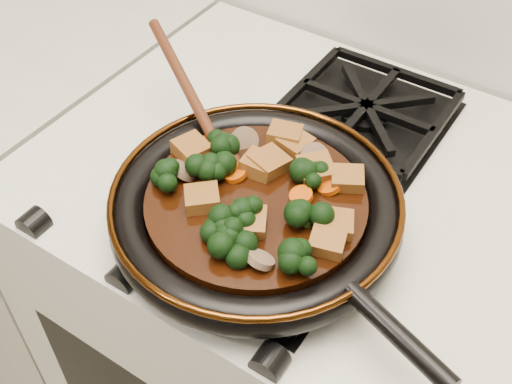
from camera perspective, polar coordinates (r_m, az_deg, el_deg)
The scene contains 35 objects.
stove at distance 1.23m, azimuth 4.06°, elevation -13.53°, with size 0.76×0.60×0.90m, color beige.
burner_grate_front at distance 0.78m, azimuth 0.58°, elevation -3.54°, with size 0.23×0.23×0.03m, color black, non-canonical shape.
burner_grate_back at distance 0.97m, azimuth 9.73°, elevation 7.10°, with size 0.23×0.23×0.03m, color black, non-canonical shape.
skillet at distance 0.77m, azimuth 0.09°, elevation -1.45°, with size 0.47×0.35×0.05m.
braising_sauce at distance 0.76m, azimuth 0.00°, elevation -1.10°, with size 0.26×0.26×0.02m, color black.
tofu_cube_0 at distance 0.83m, azimuth 2.56°, elevation 4.95°, with size 0.04×0.04×0.02m, color brown.
tofu_cube_1 at distance 0.82m, azimuth 3.46°, elevation 4.26°, with size 0.04×0.04×0.02m, color brown.
tofu_cube_2 at distance 0.71m, azimuth 6.34°, elevation -4.57°, with size 0.04×0.03×0.02m, color brown.
tofu_cube_3 at distance 0.75m, azimuth -4.79°, elevation -0.64°, with size 0.04×0.04×0.02m, color brown.
tofu_cube_4 at distance 0.79m, azimuth 1.14°, elevation 2.52°, with size 0.04×0.04×0.02m, color brown.
tofu_cube_5 at distance 0.72m, azimuth -0.60°, elevation -2.77°, with size 0.04×0.04×0.02m, color brown.
tofu_cube_6 at distance 0.78m, azimuth 5.32°, elevation 1.94°, with size 0.04×0.04×0.02m, color brown.
tofu_cube_7 at distance 0.73m, azimuth 7.25°, elevation -2.92°, with size 0.04×0.03×0.02m, color brown.
tofu_cube_8 at distance 0.78m, azimuth 8.12°, elevation 1.10°, with size 0.04×0.03×0.02m, color brown.
tofu_cube_9 at distance 0.81m, azimuth -5.73°, elevation 3.77°, with size 0.04×0.04×0.02m, color brown.
tofu_cube_10 at distance 0.79m, azimuth 0.27°, elevation 2.40°, with size 0.04×0.04×0.02m, color brown.
broccoli_floret_0 at distance 0.73m, azimuth -1.26°, elevation -1.75°, with size 0.06×0.06×0.06m, color black, non-canonical shape.
broccoli_floret_1 at distance 0.80m, azimuth -3.21°, elevation 3.66°, with size 0.06×0.06×0.05m, color black, non-canonical shape.
broccoli_floret_2 at distance 0.77m, azimuth 4.59°, elevation 1.51°, with size 0.06×0.06×0.05m, color black, non-canonical shape.
broccoli_floret_3 at distance 0.77m, azimuth -8.22°, elevation 1.15°, with size 0.06×0.06×0.05m, color black, non-canonical shape.
broccoli_floret_4 at distance 0.72m, azimuth -3.83°, elevation -3.02°, with size 0.06×0.06×0.05m, color black, non-canonical shape.
broccoli_floret_5 at distance 0.70m, azimuth -1.96°, elevation -4.76°, with size 0.06×0.06×0.05m, color black, non-canonical shape.
broccoli_floret_6 at distance 0.69m, azimuth 4.19°, elevation -6.16°, with size 0.06×0.06×0.05m, color black, non-canonical shape.
broccoli_floret_7 at distance 0.72m, azimuth 4.57°, elevation -2.34°, with size 0.06×0.06×0.05m, color black, non-canonical shape.
broccoli_floret_8 at distance 0.78m, azimuth -4.15°, elevation 2.08°, with size 0.06×0.06×0.06m, color black, non-canonical shape.
carrot_coin_0 at distance 0.78m, azimuth -1.92°, elevation 1.69°, with size 0.03×0.03×0.01m, color #C24505.
carrot_coin_1 at distance 0.82m, azimuth -3.96°, elevation 4.43°, with size 0.03×0.03×0.01m, color #C24505.
carrot_coin_2 at distance 0.76m, azimuth 4.03°, elevation -0.34°, with size 0.03×0.03×0.01m, color #C24505.
carrot_coin_3 at distance 0.77m, azimuth 6.51°, elevation 0.64°, with size 0.03×0.03×0.01m, color #C24505.
mushroom_slice_0 at distance 0.82m, azimuth -3.15°, elevation 4.15°, with size 0.03×0.03×0.01m, color brown.
mushroom_slice_1 at distance 0.80m, azimuth 5.16°, elevation 3.14°, with size 0.04×0.04×0.01m, color brown.
mushroom_slice_2 at distance 0.69m, azimuth 0.40°, elevation -6.03°, with size 0.03×0.03×0.01m, color brown.
mushroom_slice_3 at distance 0.82m, azimuth -1.03°, elevation 4.61°, with size 0.04×0.04×0.01m, color brown.
mushroom_slice_4 at distance 0.79m, azimuth -6.47°, elevation 1.90°, with size 0.04×0.04×0.01m, color brown.
wooden_spoon at distance 0.84m, azimuth -4.92°, elevation 6.88°, with size 0.15×0.11×0.25m.
Camera 1 is at (0.27, 1.12, 1.51)m, focal length 45.00 mm.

